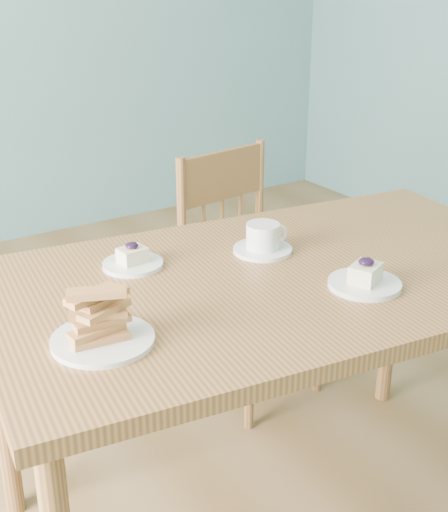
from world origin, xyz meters
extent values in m
cube|color=olive|center=(0.29, -0.08, 0.76)|extent=(1.55, 1.01, 0.04)
cylinder|color=olive|center=(-0.32, 0.36, 0.37)|extent=(0.05, 0.05, 0.74)
cylinder|color=olive|center=(1.00, 0.19, 0.37)|extent=(0.05, 0.05, 0.74)
cube|color=olive|center=(0.63, 0.50, 0.42)|extent=(0.46, 0.44, 0.04)
cylinder|color=olive|center=(0.48, 0.31, 0.20)|extent=(0.03, 0.03, 0.40)
cylinder|color=olive|center=(0.83, 0.36, 0.20)|extent=(0.03, 0.03, 0.40)
cylinder|color=olive|center=(0.43, 0.64, 0.20)|extent=(0.03, 0.03, 0.40)
cylinder|color=olive|center=(0.78, 0.69, 0.20)|extent=(0.03, 0.03, 0.40)
cylinder|color=olive|center=(0.42, 0.64, 0.66)|extent=(0.03, 0.03, 0.46)
cylinder|color=olive|center=(0.79, 0.70, 0.66)|extent=(0.03, 0.03, 0.46)
cube|color=olive|center=(0.61, 0.67, 0.80)|extent=(0.35, 0.07, 0.17)
cylinder|color=olive|center=(0.52, 0.66, 0.57)|extent=(0.01, 0.01, 0.27)
cylinder|color=olive|center=(0.61, 0.67, 0.57)|extent=(0.01, 0.01, 0.27)
cylinder|color=olive|center=(0.69, 0.68, 0.57)|extent=(0.01, 0.01, 0.27)
cylinder|color=silver|center=(0.41, -0.25, 0.79)|extent=(0.17, 0.17, 0.01)
cube|color=beige|center=(0.41, -0.25, 0.82)|extent=(0.09, 0.09, 0.04)
ellipsoid|color=black|center=(0.41, -0.25, 0.85)|extent=(0.04, 0.04, 0.02)
sphere|color=black|center=(0.43, -0.25, 0.84)|extent=(0.02, 0.02, 0.02)
sphere|color=black|center=(0.41, -0.24, 0.84)|extent=(0.02, 0.02, 0.02)
sphere|color=black|center=(0.42, -0.26, 0.84)|extent=(0.02, 0.02, 0.02)
cylinder|color=silver|center=(0.00, 0.16, 0.79)|extent=(0.15, 0.15, 0.01)
cube|color=beige|center=(0.00, 0.16, 0.81)|extent=(0.07, 0.06, 0.04)
ellipsoid|color=black|center=(0.00, 0.16, 0.84)|extent=(0.03, 0.03, 0.01)
sphere|color=black|center=(0.01, 0.16, 0.84)|extent=(0.01, 0.01, 0.01)
sphere|color=black|center=(0.00, 0.16, 0.84)|extent=(0.01, 0.01, 0.01)
sphere|color=black|center=(0.01, 0.15, 0.84)|extent=(0.01, 0.01, 0.01)
cylinder|color=silver|center=(0.34, 0.06, 0.79)|extent=(0.16, 0.16, 0.01)
cylinder|color=silver|center=(0.34, 0.06, 0.82)|extent=(0.11, 0.11, 0.07)
cylinder|color=olive|center=(0.34, 0.06, 0.85)|extent=(0.08, 0.08, 0.00)
torus|color=silver|center=(0.38, 0.05, 0.82)|extent=(0.05, 0.02, 0.05)
cylinder|color=silver|center=(-0.22, -0.16, 0.79)|extent=(0.21, 0.21, 0.01)
camera|label=1|loc=(-0.70, -1.36, 1.51)|focal=50.00mm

